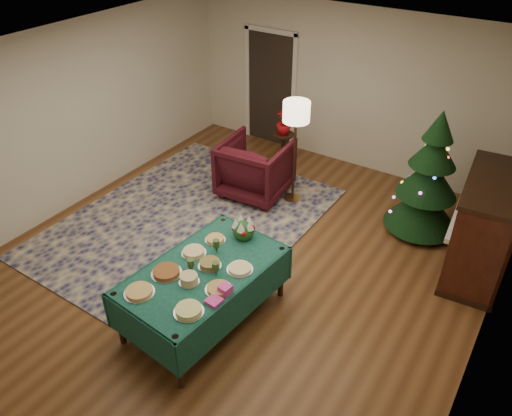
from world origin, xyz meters
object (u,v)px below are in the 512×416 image
Objects in this scene: gift_box at (225,290)px; side_table at (283,152)px; armchair at (255,166)px; piano at (484,228)px; buffet_table at (203,280)px; christmas_tree at (428,180)px; floor_lamp at (296,118)px; potted_plant at (284,127)px.

side_table is at bearing 111.76° from gift_box.
armchair is at bearing 117.39° from gift_box.
buffet_table is at bearing -132.64° from piano.
christmas_tree reaches higher than buffet_table.
armchair reaches higher than side_table.
side_table is at bearing 106.63° from buffet_table.
gift_box is at bearing -125.53° from piano.
buffet_table is 0.50m from gift_box.
gift_box is 0.18× the size of side_table.
armchair is 1.55× the size of side_table.
floor_lamp is at bearing 176.32° from piano.
piano is at bearing -28.62° from christmas_tree.
buffet_table is 3.46m from christmas_tree.
side_table is 0.41× the size of piano.
buffet_table is 1.20× the size of floor_lamp.
piano is (3.48, -0.98, 0.33)m from side_table.
gift_box is at bearing -108.74° from christmas_tree.
piano is (0.88, -0.48, -0.19)m from christmas_tree.
potted_plant is at bearing -91.43° from armchair.
armchair is 0.65× the size of piano.
buffet_table is at bearing 106.34° from armchair.
floor_lamp reaches higher than gift_box.
piano reaches higher than potted_plant.
floor_lamp reaches higher than potted_plant.
buffet_table reaches higher than side_table.
buffet_table is 4.39× the size of potted_plant.
potted_plant is at bearing 169.09° from christmas_tree.
armchair is 2.61m from christmas_tree.
buffet_table is at bearing -81.46° from floor_lamp.
christmas_tree reaches higher than armchair.
floor_lamp is at bearing 105.96° from gift_box.
christmas_tree reaches higher than gift_box.
floor_lamp is 1.49m from side_table.
floor_lamp is at bearing 98.54° from buffet_table.
side_table is 0.35× the size of christmas_tree.
piano is (2.41, 2.62, 0.06)m from buffet_table.
gift_box reaches higher than buffet_table.
potted_plant is (-0.06, 0.97, 0.27)m from armchair.
piano reaches higher than armchair.
side_table is 0.47m from potted_plant.
side_table is 1.46× the size of potted_plant.
piano reaches higher than gift_box.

